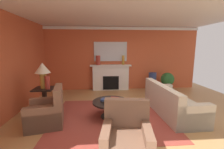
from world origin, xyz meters
name	(u,v)px	position (x,y,z in m)	size (l,w,h in m)	color
ground_plane	(132,116)	(0.00, 0.00, 0.00)	(8.46, 8.46, 0.00)	tan
wall_fireplace	(119,59)	(0.00, 2.95, 1.40)	(7.10, 0.12, 2.80)	#C65633
wall_window	(8,65)	(-3.31, 0.30, 1.40)	(0.12, 6.39, 2.80)	#C65633
ceiling_panel	(132,11)	(0.00, 0.30, 2.83)	(7.10, 6.39, 0.06)	white
crown_moulding	(120,28)	(0.00, 2.87, 2.72)	(7.10, 0.08, 0.12)	white
area_rug	(111,117)	(-0.58, -0.04, 0.01)	(3.07, 2.70, 0.01)	#993D33
fireplace	(111,78)	(-0.40, 2.74, 0.54)	(1.80, 0.35, 1.15)	white
mantel_mirror	(110,52)	(-0.40, 2.86, 1.72)	(1.46, 0.04, 0.85)	silver
sofa	(171,103)	(1.15, 0.08, 0.30)	(0.98, 2.13, 0.85)	beige
armchair_near_window	(47,113)	(-2.15, -0.37, 0.31)	(0.94, 0.94, 0.95)	brown
armchair_facing_fireplace	(126,141)	(-0.42, -1.62, 0.31)	(0.91, 0.91, 0.95)	brown
coffee_table	(111,105)	(-0.58, -0.04, 0.34)	(1.00, 1.00, 0.45)	black
side_table	(45,98)	(-2.52, 0.54, 0.40)	(0.56, 0.56, 0.70)	black
table_lamp	(43,70)	(-2.52, 0.54, 1.22)	(0.44, 0.44, 0.75)	#B28E38
vase_mantel_right	(123,60)	(0.15, 2.69, 1.35)	(0.11, 0.11, 0.41)	#B7892D
vase_tall_corner	(152,82)	(1.41, 2.44, 0.41)	(0.33, 0.33, 0.81)	navy
vase_on_side_table	(47,83)	(-2.37, 0.42, 0.89)	(0.14, 0.14, 0.38)	#9E3328
vase_mantel_left	(98,60)	(-0.95, 2.69, 1.35)	(0.19, 0.19, 0.41)	#9E3328
book_red_cover	(114,98)	(-0.47, 0.12, 0.47)	(0.23, 0.18, 0.04)	maroon
book_art_folio	(106,100)	(-0.72, -0.11, 0.52)	(0.23, 0.18, 0.05)	navy
potted_plant	(167,81)	(2.01, 2.27, 0.49)	(0.56, 0.56, 0.83)	#A8754C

